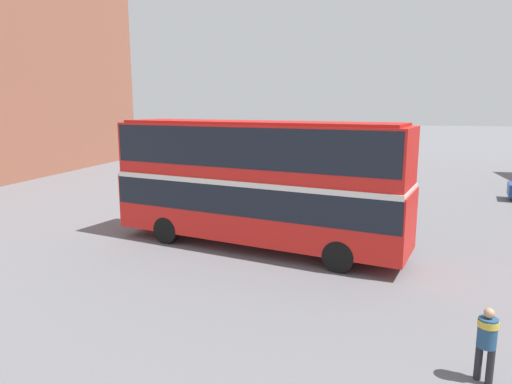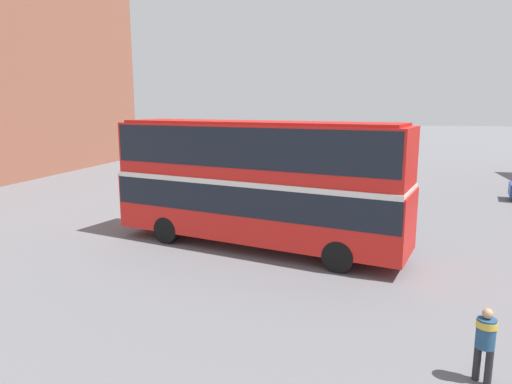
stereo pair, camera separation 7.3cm
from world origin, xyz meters
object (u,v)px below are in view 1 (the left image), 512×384
Objects in this scene: pedestrian_foreground at (487,337)px; double_decker_bus at (256,176)px; parked_car_kerb_far at (350,181)px; parked_car_kerb_near at (275,174)px.

double_decker_bus is at bearing -98.90° from pedestrian_foreground.
double_decker_bus reaches higher than parked_car_kerb_far.
parked_car_kerb_far is at bearing 158.71° from parked_car_kerb_near.
pedestrian_foreground is 0.35× the size of parked_car_kerb_far.
parked_car_kerb_far is (3.19, 11.93, -1.96)m from double_decker_bus.
double_decker_bus is 7.48× the size of pedestrian_foreground.
double_decker_bus is 10.06m from pedestrian_foreground.
parked_car_kerb_far is at bearing -129.81° from pedestrian_foreground.
parked_car_kerb_far reaches higher than parked_car_kerb_near.
parked_car_kerb_near is at bearing 111.97° from double_decker_bus.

